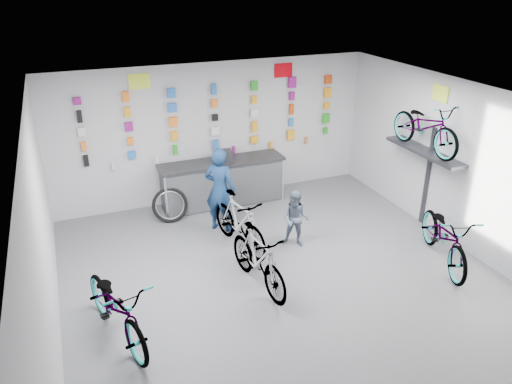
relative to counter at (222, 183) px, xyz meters
name	(u,v)px	position (x,y,z in m)	size (l,w,h in m)	color
floor	(293,291)	(0.00, -3.54, -0.49)	(8.00, 8.00, 0.00)	#4B4B4F
ceiling	(300,108)	(0.00, -3.54, 2.51)	(8.00, 8.00, 0.00)	white
wall_back	(214,132)	(0.00, 0.46, 1.01)	(7.00, 7.00, 0.00)	#B9B9BC
wall_left	(43,253)	(-3.50, -3.54, 1.01)	(8.00, 8.00, 0.00)	#B9B9BC
wall_right	(479,174)	(3.50, -3.54, 1.01)	(8.00, 8.00, 0.00)	#B9B9BC
counter	(222,183)	(0.00, 0.00, 0.00)	(2.70, 0.66, 1.00)	black
merch_wall	(221,118)	(0.14, 0.39, 1.33)	(5.56, 0.08, 1.57)	black
wall_bracket	(425,155)	(3.33, -2.34, 0.98)	(0.39, 1.90, 2.00)	#333338
sign_left	(139,81)	(-1.50, 0.44, 2.23)	(0.42, 0.02, 0.30)	#E8FD3C
sign_right	(283,70)	(1.60, 0.44, 2.23)	(0.42, 0.02, 0.30)	red
sign_side	(440,93)	(3.48, -2.34, 2.16)	(0.02, 0.40, 0.30)	#E8FD3C
bike_left	(117,307)	(-2.72, -3.60, 0.02)	(0.67, 1.93, 1.01)	gray
bike_center	(258,259)	(-0.46, -3.19, 0.03)	(0.48, 1.70, 1.02)	gray
bike_right	(445,236)	(2.81, -3.71, 0.03)	(0.68, 1.96, 1.03)	gray
bike_service	(239,222)	(-0.31, -1.91, 0.04)	(0.49, 1.74, 1.05)	gray
bike_wall	(426,126)	(3.25, -2.34, 1.57)	(0.63, 1.80, 0.95)	gray
clerk	(220,190)	(-0.40, -1.09, 0.36)	(0.62, 0.40, 1.69)	navy
customer	(296,219)	(0.68, -2.21, 0.06)	(0.53, 0.41, 1.09)	slate
spare_wheel	(170,205)	(-1.25, -0.37, -0.14)	(0.75, 0.36, 0.71)	black
register	(225,155)	(0.08, 0.01, 0.62)	(0.28, 0.30, 0.22)	black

